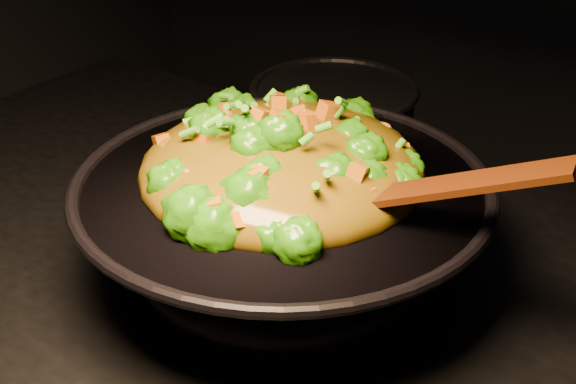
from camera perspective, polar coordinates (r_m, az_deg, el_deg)
The scene contains 4 objects.
wok at distance 0.90m, azimuth -0.38°, elevation -2.89°, with size 0.45×0.45×0.13m, color black, non-canonical shape.
stir_fry at distance 0.87m, azimuth -0.46°, elevation 4.46°, with size 0.32×0.32×0.11m, color #2A7608, non-canonical shape.
spatula at distance 0.78m, azimuth 10.11°, elevation 0.23°, with size 0.27×0.04×0.01m, color #3D1909.
back_pot at distance 1.15m, azimuth 3.21°, elevation 4.62°, with size 0.23×0.23×0.13m, color black.
Camera 1 is at (0.58, -0.55, 1.45)m, focal length 50.00 mm.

